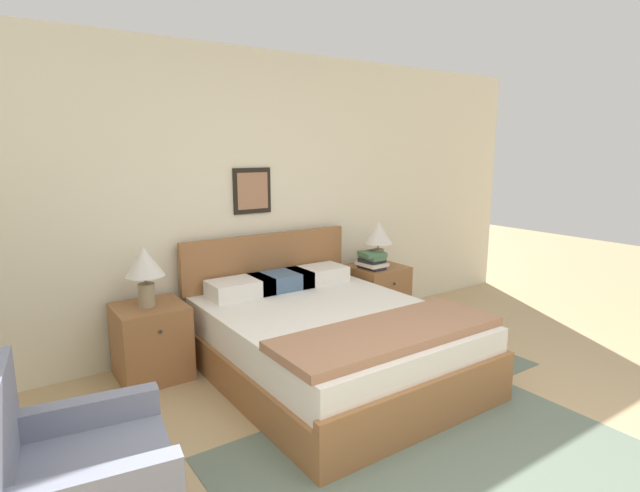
# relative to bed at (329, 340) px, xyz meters

# --- Properties ---
(wall_back) EXTENTS (7.19, 0.09, 2.60)m
(wall_back) POSITION_rel_bed_xyz_m (-0.27, 1.09, 1.01)
(wall_back) COLOR beige
(wall_back) RESTS_ON ground_plane
(area_rug_main) EXTENTS (2.35, 1.84, 0.01)m
(area_rug_main) POSITION_rel_bed_xyz_m (-0.14, -1.33, -0.29)
(area_rug_main) COLOR slate
(area_rug_main) RESTS_ON ground_plane
(area_rug_bedside) EXTENTS (0.93, 1.11, 0.01)m
(area_rug_bedside) POSITION_rel_bed_xyz_m (1.07, -0.27, -0.29)
(area_rug_bedside) COLOR slate
(area_rug_bedside) RESTS_ON ground_plane
(bed) EXTENTS (1.64, 2.06, 0.99)m
(bed) POSITION_rel_bed_xyz_m (0.00, 0.00, 0.00)
(bed) COLOR #936038
(bed) RESTS_ON ground_plane
(armchair) EXTENTS (0.84, 0.84, 0.85)m
(armchair) POSITION_rel_bed_xyz_m (-1.92, -0.75, -0.01)
(armchair) COLOR gray
(armchair) RESTS_ON ground_plane
(nightstand_near_window) EXTENTS (0.51, 0.52, 0.58)m
(nightstand_near_window) POSITION_rel_bed_xyz_m (-1.14, 0.76, -0.00)
(nightstand_near_window) COLOR #936038
(nightstand_near_window) RESTS_ON ground_plane
(nightstand_by_door) EXTENTS (0.51, 0.52, 0.58)m
(nightstand_by_door) POSITION_rel_bed_xyz_m (1.14, 0.76, -0.00)
(nightstand_by_door) COLOR #936038
(nightstand_by_door) RESTS_ON ground_plane
(table_lamp_near_window) EXTENTS (0.29, 0.29, 0.46)m
(table_lamp_near_window) POSITION_rel_bed_xyz_m (-1.16, 0.75, 0.60)
(table_lamp_near_window) COLOR gray
(table_lamp_near_window) RESTS_ON nightstand_near_window
(table_lamp_by_door) EXTENTS (0.29, 0.29, 0.46)m
(table_lamp_by_door) POSITION_rel_bed_xyz_m (1.14, 0.75, 0.60)
(table_lamp_by_door) COLOR gray
(table_lamp_by_door) RESTS_ON nightstand_by_door
(book_thick_bottom) EXTENTS (0.16, 0.27, 0.03)m
(book_thick_bottom) POSITION_rel_bed_xyz_m (1.03, 0.71, 0.30)
(book_thick_bottom) COLOR #232328
(book_thick_bottom) RESTS_ON nightstand_by_door
(book_hardcover_middle) EXTENTS (0.22, 0.28, 0.03)m
(book_hardcover_middle) POSITION_rel_bed_xyz_m (1.03, 0.71, 0.33)
(book_hardcover_middle) COLOR silver
(book_hardcover_middle) RESTS_ON book_thick_bottom
(book_novel_upper) EXTENTS (0.21, 0.24, 0.03)m
(book_novel_upper) POSITION_rel_bed_xyz_m (1.03, 0.71, 0.37)
(book_novel_upper) COLOR #232328
(book_novel_upper) RESTS_ON book_hardcover_middle
(book_slim_near_top) EXTENTS (0.16, 0.26, 0.03)m
(book_slim_near_top) POSITION_rel_bed_xyz_m (1.03, 0.71, 0.40)
(book_slim_near_top) COLOR #4C7551
(book_slim_near_top) RESTS_ON book_novel_upper
(book_paperback_top) EXTENTS (0.25, 0.26, 0.04)m
(book_paperback_top) POSITION_rel_bed_xyz_m (1.03, 0.71, 0.43)
(book_paperback_top) COLOR #4C7551
(book_paperback_top) RESTS_ON book_slim_near_top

